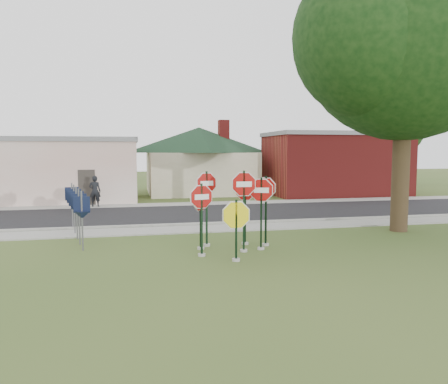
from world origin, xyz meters
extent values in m
plane|color=#37501E|center=(0.00, 0.00, 0.00)|extent=(120.00, 120.00, 0.00)
cube|color=gray|center=(0.00, 5.50, 0.03)|extent=(60.00, 1.60, 0.06)
cube|color=black|center=(0.00, 10.00, 0.02)|extent=(60.00, 7.00, 0.04)
cube|color=gray|center=(0.00, 14.30, 0.03)|extent=(60.00, 1.60, 0.06)
cube|color=gray|center=(0.00, 6.50, 0.07)|extent=(60.00, 0.20, 0.14)
cylinder|color=#9E9A93|center=(0.22, 1.20, 0.04)|extent=(0.24, 0.24, 0.08)
cube|color=black|center=(0.22, 1.20, 1.34)|extent=(0.06, 0.05, 2.69)
cylinder|color=white|center=(0.22, 1.20, 2.24)|extent=(1.11, 0.06, 1.11)
cylinder|color=#950D0B|center=(0.22, 1.20, 2.24)|extent=(1.03, 0.06, 1.03)
cube|color=white|center=(0.22, 1.20, 2.24)|extent=(0.51, 0.03, 0.18)
cylinder|color=#9E9A93|center=(-0.32, 0.06, 0.04)|extent=(0.24, 0.24, 0.08)
cube|color=black|center=(-0.32, 0.06, 0.94)|extent=(0.06, 0.05, 1.87)
cylinder|color=white|center=(-0.32, 0.06, 1.41)|extent=(1.17, 0.08, 1.17)
cylinder|color=yellow|center=(-0.32, 0.06, 1.41)|extent=(1.08, 0.08, 1.08)
cylinder|color=#9E9A93|center=(-1.24, 0.89, 0.04)|extent=(0.24, 0.24, 0.08)
cube|color=black|center=(-1.24, 0.89, 1.16)|extent=(0.07, 0.06, 2.31)
cylinder|color=white|center=(-1.24, 0.89, 1.89)|extent=(1.02, 0.28, 1.05)
cylinder|color=#950D0B|center=(-1.24, 0.89, 1.89)|extent=(0.94, 0.27, 0.97)
cube|color=white|center=(-1.24, 0.89, 1.89)|extent=(0.47, 0.13, 0.17)
cylinder|color=#9E9A93|center=(0.87, 1.38, 0.04)|extent=(0.24, 0.24, 0.08)
cube|color=black|center=(0.87, 1.38, 1.23)|extent=(0.07, 0.07, 2.45)
cylinder|color=white|center=(0.87, 1.38, 2.02)|extent=(1.03, 0.37, 1.09)
cylinder|color=#950D0B|center=(0.87, 1.38, 2.02)|extent=(0.96, 0.35, 1.01)
cube|color=white|center=(0.87, 1.38, 2.02)|extent=(0.48, 0.17, 0.17)
cylinder|color=#9E9A93|center=(0.55, 2.28, 0.04)|extent=(0.24, 0.24, 0.08)
cube|color=black|center=(0.55, 2.28, 1.17)|extent=(0.08, 0.07, 2.34)
cylinder|color=white|center=(0.55, 2.28, 1.93)|extent=(0.90, 0.46, 1.00)
cylinder|color=#950D0B|center=(0.55, 2.28, 1.93)|extent=(0.84, 0.43, 0.92)
cube|color=white|center=(0.55, 2.28, 1.93)|extent=(0.42, 0.21, 0.16)
cylinder|color=#9E9A93|center=(-0.83, 2.31, 0.04)|extent=(0.24, 0.24, 0.08)
cube|color=black|center=(-0.83, 2.31, 1.31)|extent=(0.07, 0.06, 2.63)
cylinder|color=white|center=(-0.83, 2.31, 2.21)|extent=(1.01, 0.28, 1.04)
cylinder|color=#950D0B|center=(-0.83, 2.31, 2.21)|extent=(0.93, 0.27, 0.96)
cube|color=white|center=(-0.83, 2.31, 2.21)|extent=(0.46, 0.13, 0.17)
cylinder|color=#9E9A93|center=(1.21, 1.95, 0.04)|extent=(0.24, 0.24, 0.08)
cube|color=black|center=(1.21, 1.95, 1.23)|extent=(0.08, 0.08, 2.45)
cylinder|color=white|center=(1.21, 1.95, 2.05)|extent=(0.75, 0.67, 0.99)
cylinder|color=#950D0B|center=(1.21, 1.95, 2.05)|extent=(0.70, 0.62, 0.91)
cube|color=white|center=(1.21, 1.95, 2.05)|extent=(0.35, 0.31, 0.16)
cylinder|color=#9E9A93|center=(-1.11, 1.85, 0.04)|extent=(0.24, 0.24, 0.08)
cube|color=black|center=(-1.11, 1.85, 1.03)|extent=(0.08, 0.08, 2.07)
cylinder|color=white|center=(-1.11, 1.85, 1.67)|extent=(0.75, 0.67, 0.99)
cylinder|color=#950D0B|center=(-1.11, 1.85, 1.67)|extent=(0.70, 0.62, 0.92)
cube|color=white|center=(-1.11, 1.85, 1.67)|extent=(0.35, 0.31, 0.16)
cube|color=#59595E|center=(-5.00, 2.50, 1.00)|extent=(0.05, 0.05, 2.00)
cube|color=black|center=(-5.00, 2.50, 1.55)|extent=(0.55, 0.13, 0.55)
cone|color=black|center=(-5.00, 2.50, 1.20)|extent=(0.65, 0.65, 0.25)
cube|color=#59595E|center=(-5.20, 3.50, 1.00)|extent=(0.05, 0.05, 2.00)
cube|color=black|center=(-5.20, 3.50, 1.55)|extent=(0.55, 0.09, 0.55)
cone|color=black|center=(-5.20, 3.50, 1.20)|extent=(0.62, 0.62, 0.25)
cube|color=#59595E|center=(-5.40, 4.50, 1.00)|extent=(0.05, 0.05, 2.00)
cube|color=black|center=(-5.40, 4.50, 1.55)|extent=(0.55, 0.05, 0.55)
cone|color=black|center=(-5.40, 4.50, 1.20)|extent=(0.58, 0.58, 0.25)
cube|color=#59595E|center=(-5.60, 5.50, 1.00)|extent=(0.05, 0.05, 2.00)
cube|color=black|center=(-5.60, 5.50, 1.55)|extent=(0.55, 0.05, 0.55)
cone|color=black|center=(-5.60, 5.50, 1.20)|extent=(0.58, 0.58, 0.25)
cube|color=#59595E|center=(-5.80, 6.50, 1.00)|extent=(0.05, 0.05, 2.00)
cube|color=black|center=(-5.80, 6.50, 1.55)|extent=(0.55, 0.09, 0.55)
cone|color=black|center=(-5.80, 6.50, 1.20)|extent=(0.62, 0.62, 0.25)
cube|color=silver|center=(-9.00, 18.00, 2.00)|extent=(12.00, 6.00, 4.00)
cube|color=slate|center=(-9.00, 18.00, 4.05)|extent=(12.20, 6.20, 0.30)
cube|color=#332D28|center=(-6.00, 15.02, 1.10)|extent=(1.00, 0.10, 2.20)
cube|color=beige|center=(2.00, 22.00, 1.60)|extent=(8.00, 8.00, 3.20)
pyramid|color=black|center=(2.00, 22.00, 5.20)|extent=(11.60, 11.60, 2.00)
cube|color=maroon|center=(4.00, 22.00, 5.00)|extent=(0.80, 0.80, 1.60)
cube|color=maroon|center=(12.00, 18.50, 2.25)|extent=(10.00, 6.00, 4.50)
cube|color=slate|center=(12.00, 18.50, 4.60)|extent=(10.20, 6.20, 0.30)
cube|color=white|center=(10.00, 15.55, 2.60)|extent=(2.00, 0.08, 0.90)
cylinder|color=#302315|center=(7.50, 3.50, 3.10)|extent=(0.70, 0.70, 6.20)
sphere|color=black|center=(7.50, 3.50, 7.97)|extent=(8.48, 8.48, 8.48)
cylinder|color=#302315|center=(22.00, 26.00, 2.00)|extent=(0.50, 0.50, 4.00)
sphere|color=black|center=(22.00, 26.00, 5.60)|extent=(5.60, 5.60, 5.60)
imported|color=black|center=(-5.46, 14.06, 0.97)|extent=(0.71, 0.51, 1.82)
camera|label=1|loc=(-3.40, -12.53, 3.32)|focal=35.00mm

